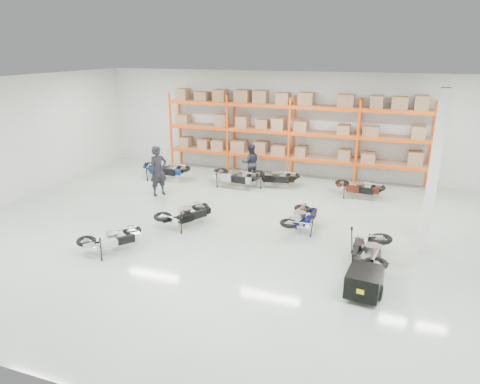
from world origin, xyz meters
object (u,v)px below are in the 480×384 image
at_px(moto_back_a, 164,166).
at_px(person_left, 158,171).
at_px(moto_blue_centre, 302,214).
at_px(person_back, 251,163).
at_px(moto_silver_left, 112,235).
at_px(moto_touring_right, 369,246).
at_px(trailer, 364,282).
at_px(moto_back_b, 234,173).
at_px(moto_back_c, 275,174).
at_px(moto_back_d, 359,185).
at_px(moto_black_far_left, 186,211).

bearing_deg(moto_back_a, person_left, -154.16).
relative_size(moto_blue_centre, person_back, 1.03).
distance_m(moto_silver_left, person_back, 7.83).
xyz_separation_m(moto_silver_left, moto_touring_right, (6.84, 1.52, 0.08)).
relative_size(moto_blue_centre, trailer, 1.03).
bearing_deg(moto_back_a, person_back, -72.31).
height_order(moto_touring_right, moto_back_b, moto_back_b).
height_order(moto_touring_right, moto_back_c, moto_touring_right).
distance_m(moto_silver_left, person_left, 4.90).
relative_size(moto_silver_left, moto_back_c, 0.90).
relative_size(moto_back_a, person_back, 1.21).
bearing_deg(moto_back_d, trailer, -168.53).
bearing_deg(moto_touring_right, person_back, 133.61).
distance_m(moto_blue_centre, moto_silver_left, 5.75).
height_order(trailer, person_back, person_back).
xyz_separation_m(moto_silver_left, person_back, (1.58, 7.66, 0.32)).
xyz_separation_m(trailer, person_left, (-8.02, 4.80, 0.58)).
distance_m(moto_blue_centre, moto_black_far_left, 3.70).
bearing_deg(moto_touring_right, moto_black_far_left, 175.15).
xyz_separation_m(trailer, person_back, (-5.25, 7.74, 0.42)).
distance_m(moto_silver_left, moto_black_far_left, 2.58).
bearing_deg(moto_black_far_left, moto_back_d, -106.37).
bearing_deg(moto_black_far_left, moto_back_b, -60.30).
bearing_deg(moto_silver_left, moto_black_far_left, -79.09).
height_order(trailer, moto_back_d, moto_back_d).
bearing_deg(moto_black_far_left, moto_back_a, -23.40).
distance_m(moto_touring_right, moto_back_b, 7.64).
height_order(moto_silver_left, moto_back_c, moto_back_c).
distance_m(moto_silver_left, moto_back_a, 6.94).
bearing_deg(person_left, moto_silver_left, -133.06).
xyz_separation_m(moto_touring_right, person_left, (-8.02, 3.20, 0.40)).
xyz_separation_m(moto_back_a, moto_back_c, (4.79, 0.58, -0.06)).
height_order(moto_back_b, moto_back_c, moto_back_b).
relative_size(moto_touring_right, moto_back_a, 0.95).
xyz_separation_m(moto_silver_left, moto_back_b, (1.19, 6.67, 0.09)).
height_order(moto_back_b, person_back, person_back).
bearing_deg(moto_blue_centre, moto_silver_left, 40.67).
xyz_separation_m(moto_back_a, moto_back_d, (8.17, 0.39, -0.09)).
xyz_separation_m(moto_silver_left, moto_back_d, (6.14, 7.02, 0.02)).
height_order(moto_black_far_left, moto_back_a, moto_back_a).
height_order(moto_silver_left, moto_touring_right, moto_touring_right).
height_order(moto_touring_right, moto_back_a, moto_back_a).
distance_m(moto_back_c, person_back, 1.29).
distance_m(moto_black_far_left, trailer, 6.17).
relative_size(moto_silver_left, moto_back_b, 0.85).
height_order(person_left, person_back, person_left).
distance_m(trailer, person_back, 9.36).
bearing_deg(moto_back_b, person_left, 139.66).
distance_m(moto_blue_centre, moto_touring_right, 2.75).
xyz_separation_m(moto_black_far_left, moto_back_b, (0.04, 4.36, 0.05)).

